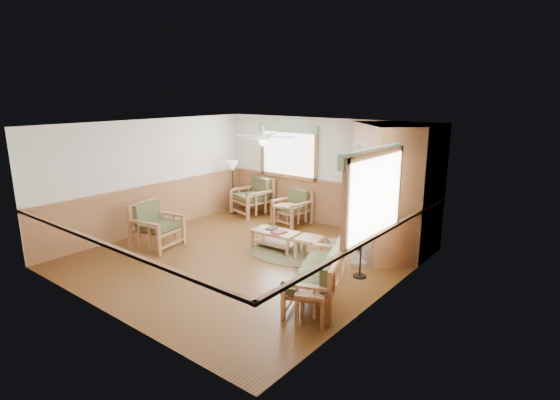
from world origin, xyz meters
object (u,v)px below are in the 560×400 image
Objects in this scene: end_table_sofa at (312,306)px; floor_lamp_left at (233,187)px; sofa at (319,272)px; end_table_chairs at (284,214)px; armchair_back_left at (252,196)px; coffee_table at (275,240)px; footstool at (309,247)px; armchair_left at (157,225)px; floor_lamp_right at (362,236)px; armchair_back_right at (292,207)px.

floor_lamp_left is at bearing 145.04° from end_table_sofa.
sofa is 3.69× the size of end_table_chairs.
armchair_back_left is at bearing 26.71° from floor_lamp_left.
end_table_chairs is at bearing -154.72° from sofa.
end_table_chairs is (-1.00, 1.57, 0.05)m from coffee_table.
footstool reaches higher than coffee_table.
armchair_left is 4.48m from floor_lamp_right.
end_table_sofa is at bearing -34.96° from floor_lamp_left.
armchair_back_right is (1.38, 0.00, -0.07)m from armchair_back_left.
armchair_back_left is at bearing 151.39° from footstool.
armchair_left reaches higher than end_table_sofa.
coffee_table is (-2.01, 1.32, -0.23)m from sofa.
sofa is 1.16× the size of floor_lamp_right.
footstool is at bearing -160.79° from sofa.
floor_lamp_left is (-5.09, 3.56, 0.49)m from end_table_sofa.
end_table_chairs is at bearing 150.77° from floor_lamp_right.
footstool is 0.31× the size of floor_lamp_right.
sofa is 1.91× the size of armchair_left.
coffee_table is 0.87m from footstool.
armchair_back_right is at bearing 130.33° from end_table_sofa.
floor_lamp_left is (-3.57, 1.44, 0.53)m from footstool.
floor_lamp_left is at bearing -141.54° from sofa.
armchair_left reaches higher than sofa.
floor_lamp_right reaches higher than armchair_back_left.
footstool is (3.09, -1.68, -0.30)m from armchair_back_left.
armchair_back_left is at bearing -171.68° from armchair_back_right.
end_table_chairs reaches higher than end_table_sofa.
coffee_table is 0.63× the size of floor_lamp_right.
armchair_back_right is 0.87× the size of coffee_table.
floor_lamp_right is (4.27, 1.30, 0.31)m from armchair_left.
sofa is at bearing -49.98° from footstool.
sofa is at bearing 116.48° from end_table_sofa.
armchair_back_left is 2.09× the size of footstool.
floor_lamp_right reaches higher than end_table_chairs.
end_table_chairs is 2.42m from footstool.
floor_lamp_left is at bearing -176.75° from end_table_chairs.
end_table_sofa is at bearing -24.98° from armchair_back_left.
armchair_left is at bearing -109.80° from end_table_chairs.
armchair_back_right is at bearing 14.55° from armchair_back_left.
coffee_table is 2.02× the size of end_table_sofa.
sofa is 2.42m from coffee_table.
end_table_chairs is 0.34× the size of floor_lamp_left.
armchair_back_right is 1.76× the size of end_table_sofa.
coffee_table is at bearing -177.66° from footstool.
coffee_table is (2.21, -1.72, -0.31)m from armchair_back_left.
sofa is at bearing -21.19° from armchair_back_left.
floor_lamp_right is at bearing -18.99° from floor_lamp_left.
sofa is 1.20m from floor_lamp_right.
end_table_sofa is (3.38, -3.65, -0.00)m from end_table_chairs.
armchair_back_left reaches higher than end_table_sofa.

